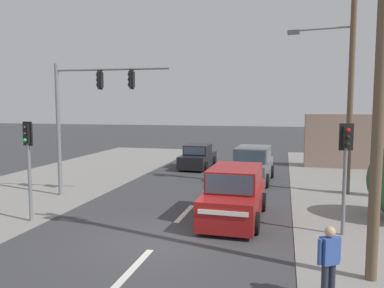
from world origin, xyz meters
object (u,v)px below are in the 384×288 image
object	(u,v)px
traffic_signal_mast	(84,105)
suv_receding_far	(252,165)
utility_pole_midground_right	(349,71)
pedestrian_at_kerb	(329,260)
sedan_kerbside_parked	(198,157)
utility_pole_foreground_right	(377,28)
pedestal_signal_left_kerb	(28,154)
suv_crossing_left	(234,195)
pedestal_signal_right_kerb	(345,160)

from	to	relation	value
traffic_signal_mast	suv_receding_far	bearing A→B (deg)	37.29
utility_pole_midground_right	pedestrian_at_kerb	size ratio (longest dim) A/B	6.53
sedan_kerbside_parked	pedestrian_at_kerb	xyz separation A→B (m)	(6.55, -16.37, 0.22)
utility_pole_foreground_right	traffic_signal_mast	world-z (taller)	utility_pole_foreground_right
utility_pole_midground_right	suv_receding_far	size ratio (longest dim) A/B	2.30
pedestal_signal_left_kerb	sedan_kerbside_parked	xyz separation A→B (m)	(3.09, 13.04, -1.71)
utility_pole_foreground_right	utility_pole_midground_right	distance (m)	9.30
utility_pole_midground_right	pedestrian_at_kerb	distance (m)	11.76
utility_pole_midground_right	traffic_signal_mast	bearing A→B (deg)	-163.52
sedan_kerbside_parked	pedestrian_at_kerb	distance (m)	17.63
sedan_kerbside_parked	suv_crossing_left	xyz separation A→B (m)	(3.89, -10.97, 0.18)
sedan_kerbside_parked	pedestal_signal_right_kerb	bearing A→B (deg)	-57.97
utility_pole_foreground_right	suv_receding_far	bearing A→B (deg)	107.70
utility_pole_foreground_right	sedan_kerbside_parked	size ratio (longest dim) A/B	2.54
pedestal_signal_right_kerb	suv_crossing_left	world-z (taller)	pedestal_signal_right_kerb
suv_receding_far	pedestrian_at_kerb	world-z (taller)	suv_receding_far
pedestal_signal_right_kerb	suv_crossing_left	distance (m)	4.00
suv_crossing_left	suv_receding_far	distance (m)	7.16
utility_pole_foreground_right	suv_crossing_left	world-z (taller)	utility_pole_foreground_right
pedestal_signal_right_kerb	traffic_signal_mast	bearing A→B (deg)	165.35
utility_pole_midground_right	pedestrian_at_kerb	world-z (taller)	utility_pole_midground_right
pedestal_signal_left_kerb	traffic_signal_mast	bearing A→B (deg)	90.06
traffic_signal_mast	pedestal_signal_right_kerb	distance (m)	11.05
utility_pole_midground_right	pedestal_signal_right_kerb	world-z (taller)	utility_pole_midground_right
traffic_signal_mast	sedan_kerbside_parked	distance (m)	10.27
pedestal_signal_right_kerb	sedan_kerbside_parked	size ratio (longest dim) A/B	0.83
traffic_signal_mast	suv_crossing_left	bearing A→B (deg)	-14.46
utility_pole_midground_right	suv_receding_far	bearing A→B (deg)	156.07
suv_receding_far	suv_crossing_left	bearing A→B (deg)	-90.44
utility_pole_midground_right	suv_crossing_left	world-z (taller)	utility_pole_midground_right
pedestrian_at_kerb	suv_crossing_left	bearing A→B (deg)	116.23
utility_pole_foreground_right	pedestrian_at_kerb	distance (m)	5.15
utility_pole_midground_right	traffic_signal_mast	size ratio (longest dim) A/B	1.77
traffic_signal_mast	pedestal_signal_right_kerb	bearing A→B (deg)	-14.65
pedestal_signal_right_kerb	suv_receding_far	xyz separation A→B (m)	(-3.52, 8.12, -1.53)
traffic_signal_mast	sedan_kerbside_parked	size ratio (longest dim) A/B	1.40
sedan_kerbside_parked	traffic_signal_mast	bearing A→B (deg)	-108.63
traffic_signal_mast	suv_receding_far	size ratio (longest dim) A/B	1.30
utility_pole_foreground_right	sedan_kerbside_parked	distance (m)	17.57
utility_pole_foreground_right	pedestal_signal_left_kerb	bearing A→B (deg)	169.34
utility_pole_midground_right	traffic_signal_mast	world-z (taller)	utility_pole_midground_right
utility_pole_foreground_right	sedan_kerbside_parked	bearing A→B (deg)	116.59
utility_pole_midground_right	pedestal_signal_left_kerb	bearing A→B (deg)	-147.65
pedestal_signal_left_kerb	suv_receding_far	size ratio (longest dim) A/B	0.77
utility_pole_midground_right	suv_receding_far	xyz separation A→B (m)	(-4.43, 1.97, -4.81)
pedestal_signal_right_kerb	pedestal_signal_left_kerb	size ratio (longest dim) A/B	1.00
suv_crossing_left	pedestrian_at_kerb	size ratio (longest dim) A/B	2.81
suv_crossing_left	sedan_kerbside_parked	bearing A→B (deg)	109.52
traffic_signal_mast	pedestal_signal_left_kerb	bearing A→B (deg)	-89.94
pedestal_signal_right_kerb	pedestrian_at_kerb	xyz separation A→B (m)	(-0.91, -4.44, -1.49)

